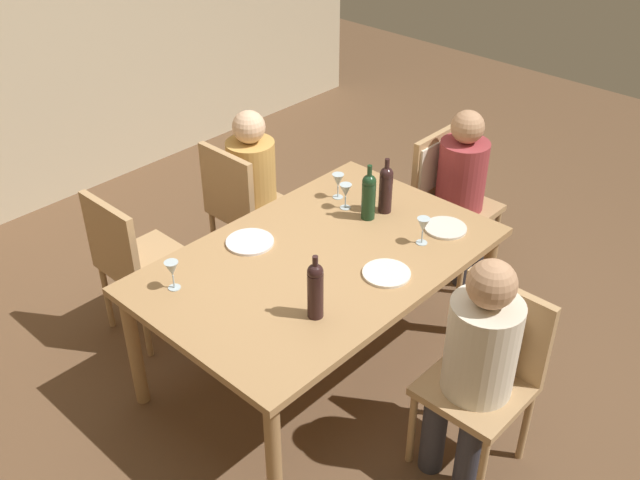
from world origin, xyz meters
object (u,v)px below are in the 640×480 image
(wine_bottle_short_olive, at_px, (369,195))
(wine_glass_centre, at_px, (423,226))
(dinner_plate_host, at_px, (250,242))
(chair_right_end, at_px, (444,184))
(wine_bottle_tall_green, at_px, (315,289))
(person_woman_host, at_px, (477,358))
(wine_glass_far, at_px, (346,191))
(person_man_guest, at_px, (464,184))
(chair_far_left, at_px, (133,257))
(dining_table, at_px, (320,268))
(wine_glass_near_right, at_px, (172,270))
(person_man_bearded, at_px, (255,180))
(chair_far_right, at_px, (243,203))
(wine_bottle_dark_red, at_px, (386,188))
(dinner_plate_guest_left, at_px, (386,273))
(wine_glass_near_left, at_px, (338,181))
(dinner_plate_guest_right, at_px, (445,228))
(chair_near, at_px, (487,368))

(wine_bottle_short_olive, relative_size, wine_glass_centre, 2.15)
(wine_glass_centre, distance_m, dinner_plate_host, 0.90)
(chair_right_end, height_order, wine_bottle_tall_green, wine_bottle_tall_green)
(wine_bottle_tall_green, relative_size, dinner_plate_host, 1.29)
(person_woman_host, height_order, wine_glass_far, person_woman_host)
(person_man_guest, bearing_deg, dinner_plate_host, -14.65)
(chair_far_left, xyz_separation_m, person_woman_host, (0.47, -1.91, 0.13))
(dining_table, distance_m, wine_glass_near_right, 0.76)
(person_man_bearded, bearing_deg, chair_far_right, -90.00)
(person_woman_host, bearing_deg, wine_glass_far, -21.88)
(dining_table, relative_size, wine_glass_far, 12.09)
(wine_bottle_dark_red, bearing_deg, person_woman_host, -120.91)
(person_man_guest, distance_m, dinner_plate_guest_left, 1.22)
(wine_glass_near_left, height_order, dinner_plate_host, wine_glass_near_left)
(wine_bottle_short_olive, xyz_separation_m, dinner_plate_guest_left, (-0.35, -0.41, -0.14))
(chair_right_end, bearing_deg, wine_glass_centre, 27.10)
(person_man_guest, distance_m, dinner_plate_guest_right, 0.70)
(dining_table, height_order, dinner_plate_host, dinner_plate_host)
(person_man_bearded, height_order, wine_glass_near_left, person_man_bearded)
(wine_glass_near_left, distance_m, dinner_plate_guest_right, 0.67)
(dining_table, height_order, chair_far_right, chair_far_right)
(chair_near, xyz_separation_m, chair_far_right, (0.23, 1.91, 0.00))
(wine_glass_centre, bearing_deg, dinner_plate_guest_left, -173.24)
(chair_far_right, bearing_deg, dinner_plate_guest_right, 14.48)
(wine_bottle_tall_green, xyz_separation_m, wine_bottle_short_olive, (0.81, 0.37, -0.01))
(dinner_plate_host, distance_m, dinner_plate_guest_left, 0.74)
(dinner_plate_host, height_order, dinner_plate_guest_left, same)
(dining_table, xyz_separation_m, chair_far_left, (-0.49, 0.95, -0.13))
(wine_glass_far, xyz_separation_m, dinner_plate_host, (-0.61, 0.13, -0.10))
(wine_bottle_tall_green, xyz_separation_m, wine_glass_far, (0.80, 0.53, -0.04))
(chair_far_left, distance_m, dinner_plate_guest_right, 1.72)
(chair_near, distance_m, person_man_guest, 1.52)
(dinner_plate_guest_left, bearing_deg, person_woman_host, -102.34)
(wine_glass_near_right, xyz_separation_m, dinner_plate_guest_left, (0.77, -0.67, -0.10))
(wine_bottle_dark_red, bearing_deg, person_man_bearded, 98.71)
(chair_far_left, bearing_deg, wine_bottle_dark_red, 49.35)
(wine_glass_far, relative_size, dinner_plate_guest_left, 0.63)
(chair_near, bearing_deg, wine_bottle_dark_red, -25.88)
(person_man_bearded, height_order, dinner_plate_guest_left, person_man_bearded)
(chair_far_right, distance_m, wine_glass_far, 0.80)
(wine_bottle_tall_green, distance_m, dinner_plate_guest_left, 0.49)
(person_man_bearded, height_order, wine_glass_centre, person_man_bearded)
(wine_bottle_dark_red, distance_m, wine_glass_centre, 0.37)
(wine_glass_centre, height_order, dinner_plate_guest_left, wine_glass_centre)
(wine_bottle_tall_green, height_order, wine_glass_far, wine_bottle_tall_green)
(chair_near, bearing_deg, wine_glass_far, -16.99)
(chair_far_left, bearing_deg, wine_bottle_short_olive, 46.74)
(chair_near, xyz_separation_m, wine_bottle_tall_green, (-0.44, 0.65, 0.36))
(dinner_plate_host, bearing_deg, wine_bottle_tall_green, -106.86)
(dining_table, height_order, wine_glass_centre, wine_glass_centre)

